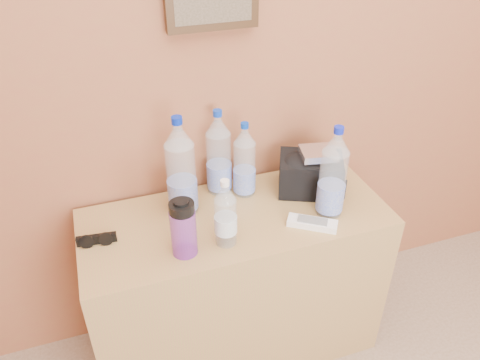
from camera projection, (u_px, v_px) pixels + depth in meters
name	position (u px, v px, depth m)	size (l,w,h in m)	color
dresser	(236.00, 284.00, 1.84)	(1.09, 0.45, 0.68)	tan
pet_large_a	(181.00, 172.00, 1.59)	(0.10, 0.10, 0.37)	silver
pet_large_b	(219.00, 156.00, 1.71)	(0.09, 0.09, 0.33)	white
pet_large_c	(244.00, 163.00, 1.70)	(0.08, 0.08, 0.29)	white
pet_large_d	(333.00, 177.00, 1.59)	(0.09, 0.09, 0.34)	white
pet_small	(226.00, 216.00, 1.48)	(0.07, 0.07, 0.24)	silver
nalgene_bottle	(183.00, 228.00, 1.45)	(0.08, 0.08, 0.20)	purple
sunglasses	(97.00, 239.00, 1.53)	(0.13, 0.05, 0.03)	black
ac_remote	(312.00, 223.00, 1.60)	(0.17, 0.05, 0.02)	white
toiletry_bag	(310.00, 172.00, 1.75)	(0.23, 0.17, 0.16)	black
foil_packet	(318.00, 153.00, 1.69)	(0.13, 0.11, 0.03)	silver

